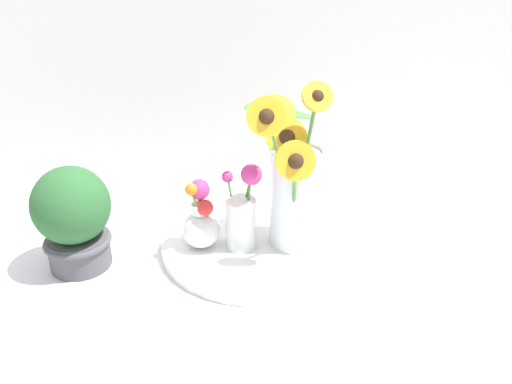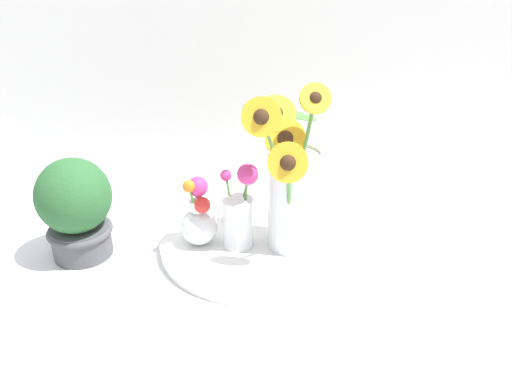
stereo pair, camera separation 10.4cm
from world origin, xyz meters
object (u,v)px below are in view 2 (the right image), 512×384
object	(u,v)px
serving_tray	(256,242)
mason_jar_sunflowers	(294,187)
vase_small_center	(241,213)
vase_bulb_right	(200,218)
potted_plant	(77,208)

from	to	relation	value
serving_tray	mason_jar_sunflowers	xyz separation A→B (m)	(0.08, -0.02, 0.15)
vase_small_center	vase_bulb_right	xyz separation A→B (m)	(-0.09, 0.01, -0.02)
potted_plant	vase_bulb_right	bearing A→B (deg)	3.18
mason_jar_sunflowers	potted_plant	world-z (taller)	mason_jar_sunflowers
vase_small_center	vase_bulb_right	bearing A→B (deg)	173.84
vase_small_center	vase_bulb_right	size ratio (longest dim) A/B	1.26
mason_jar_sunflowers	vase_small_center	distance (m)	0.12
mason_jar_sunflowers	vase_small_center	world-z (taller)	mason_jar_sunflowers
vase_bulb_right	vase_small_center	bearing A→B (deg)	-6.16
vase_small_center	vase_bulb_right	distance (m)	0.09
vase_small_center	potted_plant	bearing A→B (deg)	-179.20
mason_jar_sunflowers	vase_small_center	size ratio (longest dim) A/B	1.82
vase_small_center	mason_jar_sunflowers	bearing A→B (deg)	3.60
mason_jar_sunflowers	vase_bulb_right	distance (m)	0.21
serving_tray	mason_jar_sunflowers	world-z (taller)	mason_jar_sunflowers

